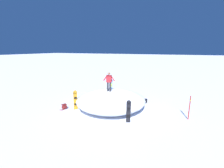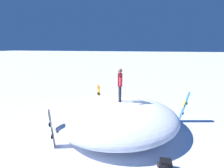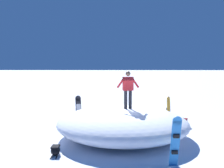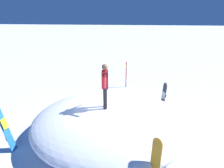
{
  "view_description": "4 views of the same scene",
  "coord_description": "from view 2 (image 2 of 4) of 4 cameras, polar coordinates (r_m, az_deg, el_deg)",
  "views": [
    {
      "loc": [
        -4.82,
        10.86,
        4.74
      ],
      "look_at": [
        -0.08,
        0.19,
        2.03
      ],
      "focal_mm": 24.59,
      "sensor_mm": 36.0,
      "label": 1
    },
    {
      "loc": [
        -7.29,
        -1.66,
        3.9
      ],
      "look_at": [
        0.13,
        0.19,
        2.18
      ],
      "focal_mm": 27.1,
      "sensor_mm": 36.0,
      "label": 2
    },
    {
      "loc": [
        -0.21,
        -11.08,
        3.19
      ],
      "look_at": [
        -0.33,
        -0.41,
        2.36
      ],
      "focal_mm": 41.89,
      "sensor_mm": 36.0,
      "label": 3
    },
    {
      "loc": [
        6.64,
        1.29,
        4.35
      ],
      "look_at": [
        0.48,
        0.12,
        2.24
      ],
      "focal_mm": 31.71,
      "sensor_mm": 36.0,
      "label": 4
    }
  ],
  "objects": [
    {
      "name": "backpack_near",
      "position": [
        6.27,
        17.48,
        -24.48
      ],
      "size": [
        0.32,
        0.66,
        0.34
      ],
      "color": "black",
      "rests_on": "ground"
    },
    {
      "name": "snow_mound",
      "position": [
        8.26,
        1.43,
        -10.53
      ],
      "size": [
        6.88,
        7.02,
        1.29
      ],
      "primitive_type": "ellipsoid",
      "rotation": [
        0.0,
        0.0,
        1.83
      ],
      "color": "white",
      "rests_on": "ground"
    },
    {
      "name": "snowboard_secondary_upright",
      "position": [
        10.71,
        -4.4,
        -4.03
      ],
      "size": [
        0.28,
        0.3,
        1.6
      ],
      "color": "orange",
      "rests_on": "ground"
    },
    {
      "name": "ground",
      "position": [
        8.44,
        1.04,
        -14.86
      ],
      "size": [
        240.0,
        240.0,
        0.0
      ],
      "primitive_type": "plane",
      "color": "white"
    },
    {
      "name": "snowboard_primary_upright",
      "position": [
        7.12,
        -19.74,
        -13.8
      ],
      "size": [
        0.33,
        0.26,
        1.58
      ],
      "color": "black",
      "rests_on": "ground"
    },
    {
      "name": "snowboard_tertiary_upright",
      "position": [
        9.57,
        23.22,
        -6.95
      ],
      "size": [
        0.31,
        0.44,
        1.65
      ],
      "color": "#2672BF",
      "rests_on": "ground"
    },
    {
      "name": "snowboarder_standing",
      "position": [
        7.97,
        2.71,
        0.32
      ],
      "size": [
        0.98,
        0.3,
        1.59
      ],
      "color": "black",
      "rests_on": "snow_mound"
    },
    {
      "name": "backpack_far",
      "position": [
        11.79,
        -4.46,
        -5.53
      ],
      "size": [
        0.45,
        0.65,
        0.44
      ],
      "color": "maroon",
      "rests_on": "ground"
    }
  ]
}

